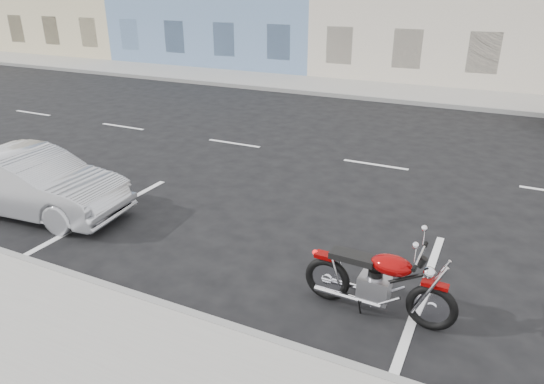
# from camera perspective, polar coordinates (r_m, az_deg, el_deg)

# --- Properties ---
(ground) EXTENTS (120.00, 120.00, 0.00)m
(ground) POSITION_cam_1_polar(r_m,az_deg,el_deg) (11.90, 21.40, 1.57)
(ground) COLOR black
(ground) RESTS_ON ground
(sidewalk_far) EXTENTS (80.00, 3.40, 0.15)m
(sidewalk_far) POSITION_cam_1_polar(r_m,az_deg,el_deg) (21.03, 10.20, 11.85)
(sidewalk_far) COLOR gray
(sidewalk_far) RESTS_ON ground
(curb_near) EXTENTS (80.00, 0.12, 0.16)m
(curb_near) POSITION_cam_1_polar(r_m,az_deg,el_deg) (8.03, -23.92, -8.66)
(curb_near) COLOR gray
(curb_near) RESTS_ON ground
(curb_far) EXTENTS (80.00, 0.12, 0.16)m
(curb_far) POSITION_cam_1_polar(r_m,az_deg,el_deg) (19.43, 8.76, 11.05)
(curb_far) COLOR gray
(curb_far) RESTS_ON ground
(motorcycle) EXTENTS (2.05, 0.68, 1.03)m
(motorcycle) POSITION_cam_1_polar(r_m,az_deg,el_deg) (6.47, 18.65, -11.79)
(motorcycle) COLOR black
(motorcycle) RESTS_ON ground
(sedan_silver) EXTENTS (3.85, 1.67, 1.23)m
(sedan_silver) POSITION_cam_1_polar(r_m,az_deg,el_deg) (10.20, -26.40, 0.97)
(sedan_silver) COLOR #A3A5AB
(sedan_silver) RESTS_ON ground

